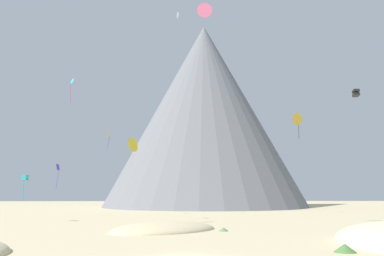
% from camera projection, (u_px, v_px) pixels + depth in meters
% --- Properties ---
extents(dune_midground, '(17.78, 17.64, 2.28)m').
position_uv_depth(dune_midground, '(164.00, 231.00, 51.80)').
color(dune_midground, beige).
rests_on(dune_midground, ground_plane).
extents(bush_ridge_crest, '(1.68, 1.68, 0.44)m').
position_uv_depth(bush_ridge_crest, '(224.00, 229.00, 51.10)').
color(bush_ridge_crest, '#568442').
rests_on(bush_ridge_crest, ground_plane).
extents(bush_near_right, '(2.30, 2.30, 0.68)m').
position_uv_depth(bush_near_right, '(345.00, 248.00, 33.02)').
color(bush_near_right, '#477238').
rests_on(bush_near_right, ground_plane).
extents(rock_massif, '(90.92, 90.92, 62.66)m').
position_uv_depth(rock_massif, '(209.00, 122.00, 141.47)').
color(rock_massif, slate).
rests_on(rock_massif, ground_plane).
extents(kite_black_mid, '(0.73, 0.78, 0.95)m').
position_uv_depth(kite_black_mid, '(356.00, 93.00, 52.21)').
color(kite_black_mid, black).
extents(kite_yellow_low, '(1.78, 2.24, 4.03)m').
position_uv_depth(kite_yellow_low, '(132.00, 145.00, 62.15)').
color(kite_yellow_low, yellow).
extents(kite_indigo_low, '(0.69, 1.16, 5.10)m').
position_uv_depth(kite_indigo_low, '(58.00, 170.00, 82.00)').
color(kite_indigo_low, '#5138B2').
extents(kite_rainbow_high, '(2.08, 0.50, 2.09)m').
position_uv_depth(kite_rainbow_high, '(205.00, 11.00, 57.44)').
color(kite_rainbow_high, '#E5668C').
extents(kite_cyan_mid, '(0.88, 1.07, 4.05)m').
position_uv_depth(kite_cyan_mid, '(72.00, 85.00, 67.43)').
color(kite_cyan_mid, '#33BCDB').
extents(kite_teal_low, '(1.02, 1.01, 4.06)m').
position_uv_depth(kite_teal_low, '(25.00, 178.00, 66.88)').
color(kite_teal_low, teal).
extents(kite_white_high, '(0.53, 1.08, 1.06)m').
position_uv_depth(kite_white_high, '(178.00, 15.00, 83.44)').
color(kite_white_high, white).
extents(kite_orange_mid, '(0.50, 1.24, 4.52)m').
position_uv_depth(kite_orange_mid, '(108.00, 135.00, 87.87)').
color(kite_orange_mid, orange).
extents(kite_gold_mid, '(2.43, 1.40, 5.25)m').
position_uv_depth(kite_gold_mid, '(297.00, 119.00, 83.69)').
color(kite_gold_mid, gold).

